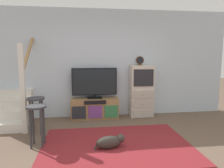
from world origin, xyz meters
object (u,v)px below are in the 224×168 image
media_console (95,108)px  dog (110,142)px  side_cabinet (141,91)px  bar_stool_far (36,107)px  bar_stool_near (37,116)px  television (94,82)px  desk_clock (140,61)px

media_console → dog: size_ratio=2.16×
side_cabinet → bar_stool_far: size_ratio=1.79×
media_console → bar_stool_near: bar_stool_near is taller
bar_stool_near → television: bearing=53.9°
side_cabinet → bar_stool_far: side_cabinet is taller
dog → desk_clock: bearing=60.7°
desk_clock → dog: 2.34m
media_console → dog: media_console is taller
television → bar_stool_near: television is taller
media_console → bar_stool_far: bearing=-145.0°
television → bar_stool_far: television is taller
media_console → desk_clock: size_ratio=5.15×
media_console → television: television is taller
television → bar_stool_near: 1.85m
television → dog: bearing=-84.1°
desk_clock → dog: (-0.95, -1.69, -1.31)m
side_cabinet → desk_clock: bearing=-166.6°
television → media_console: bearing=-90.0°
television → desk_clock: desk_clock is taller
television → side_cabinet: bearing=-0.7°
bar_stool_near → dog: size_ratio=1.34×
side_cabinet → desk_clock: desk_clock is taller
bar_stool_far → dog: 1.68m
side_cabinet → bar_stool_near: (-2.25, -1.45, -0.12)m
television → side_cabinet: size_ratio=0.84×
television → bar_stool_near: bearing=-126.1°
dog → television: bearing=95.9°
bar_stool_near → desk_clock: bearing=33.2°
media_console → television: bearing=90.0°
dog → bar_stool_near: bearing=168.3°
television → bar_stool_far: size_ratio=1.50×
desk_clock → television: bearing=178.5°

